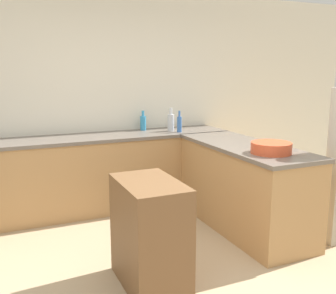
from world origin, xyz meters
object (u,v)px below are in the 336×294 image
vinegar_bottle_clear (171,122)px  water_bottle_blue (179,124)px  mixing_bowl (271,148)px  island_table (150,234)px  dish_soap_bottle (143,123)px

vinegar_bottle_clear → water_bottle_blue: bearing=-64.7°
mixing_bowl → vinegar_bottle_clear: vinegar_bottle_clear is taller
island_table → dish_soap_bottle: 2.23m
island_table → water_bottle_blue: bearing=58.0°
water_bottle_blue → island_table: bearing=-122.0°
island_table → mixing_bowl: (1.32, 0.21, 0.55)m
mixing_bowl → water_bottle_blue: 1.52m
dish_soap_bottle → vinegar_bottle_clear: bearing=-33.1°
mixing_bowl → vinegar_bottle_clear: (-0.32, 1.62, 0.07)m
island_table → dish_soap_bottle: bearing=71.0°
island_table → vinegar_bottle_clear: vinegar_bottle_clear is taller
dish_soap_bottle → mixing_bowl: bearing=-71.2°
water_bottle_blue → vinegar_bottle_clear: size_ratio=0.91×
island_table → vinegar_bottle_clear: (1.01, 1.84, 0.61)m
water_bottle_blue → dish_soap_bottle: bearing=138.2°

